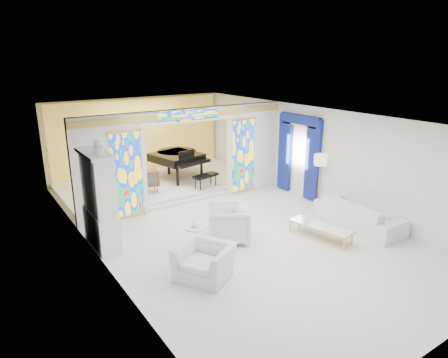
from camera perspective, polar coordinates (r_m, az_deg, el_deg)
floor at (r=11.22m, az=0.04°, el=-6.43°), size 12.00×12.00×0.00m
ceiling at (r=10.39m, az=0.04°, el=8.91°), size 7.00×12.00×0.02m
wall_back at (r=15.91m, az=-12.13°, el=5.95°), size 7.00×0.02×3.00m
wall_front at (r=6.94m, az=29.36°, el=-10.78°), size 7.00×0.02×3.00m
wall_left at (r=9.32m, az=-18.16°, el=-2.45°), size 0.02×12.00×3.00m
wall_right at (r=12.92m, az=13.07°, el=3.33°), size 0.02×12.00×3.00m
partition_wall at (r=12.32m, az=-5.14°, el=3.78°), size 7.00×0.22×3.00m
stained_glass_left at (r=11.52m, az=-13.71°, el=0.58°), size 0.90×0.04×2.40m
stained_glass_right at (r=13.38m, az=2.77°, el=3.35°), size 0.90×0.04×2.40m
stained_glass_transom at (r=12.02m, az=-5.04°, el=9.11°), size 2.00×0.04×0.34m
alcove_platform at (r=14.56m, az=-8.97°, el=-0.64°), size 6.80×3.80×0.18m
gold_curtain_back at (r=15.80m, az=-11.97°, el=5.89°), size 6.70×0.10×2.90m
chandelier at (r=14.01m, az=-8.52°, el=9.02°), size 0.48×0.48×0.30m
blue_drapes at (r=13.31m, az=10.62°, el=4.23°), size 0.14×1.85×2.65m
china_cabinet at (r=10.04m, az=-17.39°, el=-2.98°), size 0.56×1.46×2.72m
armchair_left at (r=8.57m, az=-2.86°, el=-11.67°), size 1.41×1.46×0.73m
armchair_right at (r=10.11m, az=0.66°, el=-6.35°), size 1.35×1.34×0.91m
sofa at (r=11.52m, az=18.66°, el=-4.80°), size 1.04×2.51×0.72m
side_table at (r=9.55m, az=-4.07°, el=-8.05°), size 0.54×0.54×0.65m
vase at (r=9.42m, az=-4.11°, el=-6.27°), size 0.21×0.21×0.19m
coffee_table at (r=10.52m, az=13.64°, el=-6.62°), size 0.86×1.71×0.37m
floor_lamp at (r=12.43m, az=13.62°, el=2.33°), size 0.53×0.53×1.66m
grand_piano at (r=14.78m, az=-6.61°, el=3.17°), size 1.99×3.07×1.13m
tv_console at (r=13.28m, az=-10.74°, el=0.08°), size 0.68×0.50×0.73m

